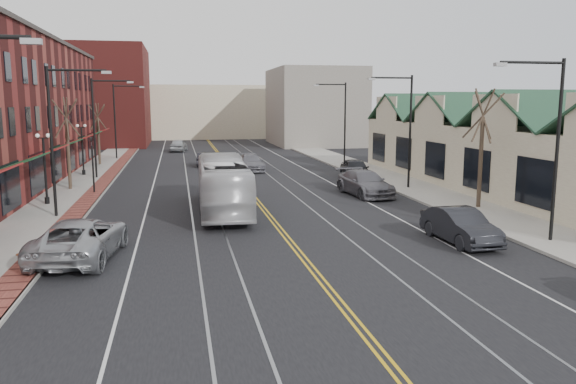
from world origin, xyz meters
name	(u,v)px	position (x,y,z in m)	size (l,w,h in m)	color
ground	(344,309)	(0.00, 0.00, 0.00)	(160.00, 160.00, 0.00)	black
sidewalk_left	(61,204)	(-12.00, 20.00, 0.07)	(4.00, 120.00, 0.15)	gray
sidewalk_right	(426,192)	(12.00, 20.00, 0.07)	(4.00, 120.00, 0.15)	gray
building_right	(507,159)	(18.00, 20.00, 2.30)	(8.00, 36.00, 4.60)	#C1B194
backdrop_left	(98,97)	(-16.00, 70.00, 7.00)	(14.00, 18.00, 14.00)	maroon
backdrop_mid	(205,112)	(0.00, 85.00, 4.50)	(22.00, 14.00, 9.00)	#C1B194
backdrop_right	(314,107)	(15.00, 65.00, 5.50)	(12.00, 16.00, 11.00)	slate
streetlight_l_1	(59,126)	(-11.05, 16.00, 5.03)	(3.33, 0.25, 8.00)	black
streetlight_l_2	(99,118)	(-11.05, 32.00, 5.03)	(3.33, 0.25, 8.00)	black
streetlight_l_3	(119,113)	(-11.05, 48.00, 5.03)	(3.33, 0.25, 8.00)	black
streetlight_r_0	(549,131)	(11.05, 6.00, 5.03)	(3.33, 0.25, 8.00)	black
streetlight_r_1	(405,120)	(11.05, 22.00, 5.03)	(3.33, 0.25, 8.00)	black
streetlight_r_2	(341,115)	(11.05, 38.00, 5.03)	(3.33, 0.25, 8.00)	black
lamppost_l_2	(45,170)	(-12.80, 20.00, 2.20)	(0.84, 0.28, 4.27)	black
lamppost_l_3	(83,151)	(-12.80, 34.00, 2.20)	(0.84, 0.28, 4.27)	black
tree_left_near	(68,142)	(-12.50, 26.00, 3.51)	(1.78, 1.37, 6.48)	#382B21
tree_left_far	(98,133)	(-12.50, 42.00, 3.28)	(1.66, 1.28, 6.02)	#382B21
tree_right_mid	(481,146)	(12.50, 14.00, 3.75)	(1.90, 1.46, 6.93)	#382B21
manhole_far	(24,254)	(-11.20, 8.00, 0.16)	(0.60, 0.60, 0.02)	#592D19
traffic_signal	(93,160)	(-10.60, 24.00, 2.35)	(0.18, 0.15, 3.80)	black
transit_bus	(223,185)	(-2.39, 16.23, 1.57)	(2.64, 11.30, 3.15)	silver
parked_suv	(81,239)	(-8.85, 7.37, 0.85)	(2.81, 6.09, 1.69)	#A2A4A9
parked_car_b	(460,226)	(7.50, 6.83, 0.78)	(1.65, 4.74, 1.56)	#222328
parked_car_c	(365,183)	(7.50, 20.01, 0.84)	(2.35, 5.78, 1.68)	slate
parked_car_d	(355,169)	(9.30, 27.67, 0.85)	(2.00, 4.97, 1.69)	black
distant_car_left	(205,159)	(-2.30, 39.79, 0.68)	(1.45, 4.15, 1.37)	black
distant_car_right	(251,163)	(1.67, 35.08, 0.75)	(2.10, 5.17, 1.50)	slate
distant_car_far	(179,145)	(-4.78, 56.87, 0.80)	(1.88, 4.67, 1.59)	#A6AAAD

